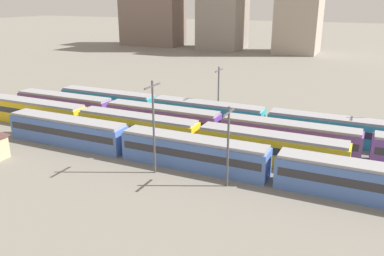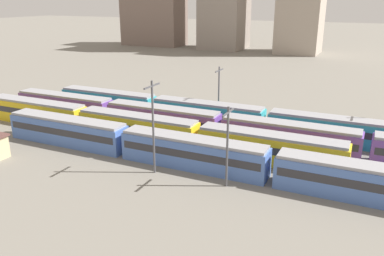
% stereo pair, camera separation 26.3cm
% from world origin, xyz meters
% --- Properties ---
extents(ground_plane, '(600.00, 600.00, 0.00)m').
position_xyz_m(ground_plane, '(0.00, 7.80, 0.00)').
color(ground_plane, slate).
extents(train_track_0, '(93.60, 3.06, 3.75)m').
position_xyz_m(train_track_0, '(39.29, 0.00, 1.90)').
color(train_track_0, '#4C70BC').
rests_on(train_track_0, ground_plane).
extents(train_track_1, '(55.80, 3.06, 3.75)m').
position_xyz_m(train_track_1, '(9.43, 5.20, 1.90)').
color(train_track_1, yellow).
rests_on(train_track_1, ground_plane).
extents(train_track_2, '(93.60, 3.06, 3.75)m').
position_xyz_m(train_track_2, '(29.45, 10.40, 1.90)').
color(train_track_2, '#6B429E').
rests_on(train_track_2, ground_plane).
extents(train_track_3, '(93.60, 3.06, 3.75)m').
position_xyz_m(train_track_3, '(34.57, 15.60, 1.90)').
color(train_track_3, teal).
rests_on(train_track_3, ground_plane).
extents(catenary_pole_0, '(0.24, 3.20, 8.82)m').
position_xyz_m(catenary_pole_0, '(25.69, -3.00, 4.94)').
color(catenary_pole_0, '#4C4C51').
rests_on(catenary_pole_0, ground_plane).
extents(catenary_pole_1, '(0.24, 3.20, 8.89)m').
position_xyz_m(catenary_pole_1, '(16.37, 18.58, 4.98)').
color(catenary_pole_1, '#4C4C51').
rests_on(catenary_pole_1, ground_plane).
extents(catenary_pole_2, '(0.24, 3.20, 10.77)m').
position_xyz_m(catenary_pole_2, '(17.01, -3.22, 5.94)').
color(catenary_pole_2, '#4C4C51').
rests_on(catenary_pole_2, ground_plane).
extents(distant_building_0, '(25.15, 12.84, 24.39)m').
position_xyz_m(distant_building_0, '(-47.42, 108.13, 12.20)').
color(distant_building_0, '#7A665B').
rests_on(distant_building_0, ground_plane).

